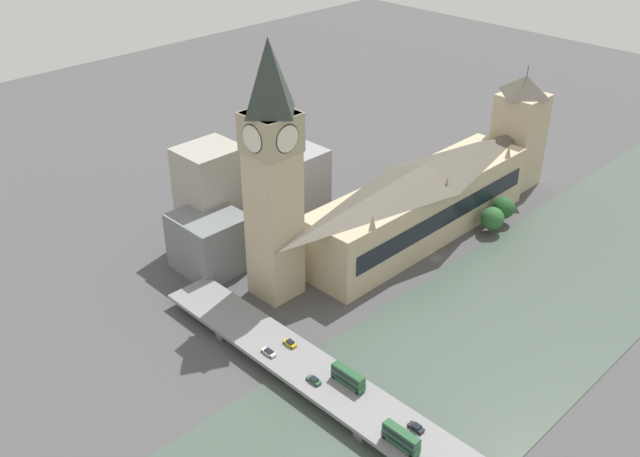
{
  "coord_description": "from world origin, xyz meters",
  "views": [
    {
      "loc": [
        -122.39,
        179.43,
        134.43
      ],
      "look_at": [
        18.48,
        39.72,
        20.61
      ],
      "focal_mm": 40.0,
      "sensor_mm": 36.0,
      "label": 1
    }
  ],
  "objects_px": {
    "road_bridge": "(375,416)",
    "double_decker_bus_mid": "(348,377)",
    "double_decker_bus_rear": "(401,438)",
    "car_northbound_tail": "(314,380)",
    "car_northbound_lead": "(269,352)",
    "victoria_tower": "(519,131)",
    "clock_tower": "(272,169)",
    "car_northbound_mid": "(290,343)",
    "car_southbound_lead": "(416,427)",
    "parliament_hall": "(421,201)"
  },
  "relations": [
    {
      "from": "victoria_tower",
      "to": "double_decker_bus_rear",
      "type": "distance_m",
      "value": 165.36
    },
    {
      "from": "car_northbound_lead",
      "to": "car_northbound_tail",
      "type": "relative_size",
      "value": 1.08
    },
    {
      "from": "double_decker_bus_rear",
      "to": "car_northbound_tail",
      "type": "xyz_separation_m",
      "value": [
        30.55,
        -0.88,
        -2.07
      ]
    },
    {
      "from": "car_northbound_tail",
      "to": "car_southbound_lead",
      "type": "bearing_deg",
      "value": -168.76
    },
    {
      "from": "car_northbound_tail",
      "to": "double_decker_bus_mid",
      "type": "bearing_deg",
      "value": -139.88
    },
    {
      "from": "clock_tower",
      "to": "car_southbound_lead",
      "type": "bearing_deg",
      "value": 165.13
    },
    {
      "from": "road_bridge",
      "to": "car_northbound_tail",
      "type": "height_order",
      "value": "car_northbound_tail"
    },
    {
      "from": "double_decker_bus_mid",
      "to": "double_decker_bus_rear",
      "type": "bearing_deg",
      "value": 164.05
    },
    {
      "from": "road_bridge",
      "to": "double_decker_bus_rear",
      "type": "relative_size",
      "value": 15.69
    },
    {
      "from": "clock_tower",
      "to": "car_northbound_lead",
      "type": "relative_size",
      "value": 17.81
    },
    {
      "from": "clock_tower",
      "to": "car_northbound_tail",
      "type": "bearing_deg",
      "value": 149.71
    },
    {
      "from": "double_decker_bus_rear",
      "to": "victoria_tower",
      "type": "bearing_deg",
      "value": -67.14
    },
    {
      "from": "double_decker_bus_rear",
      "to": "car_northbound_lead",
      "type": "relative_size",
      "value": 2.17
    },
    {
      "from": "car_northbound_mid",
      "to": "double_decker_bus_mid",
      "type": "bearing_deg",
      "value": 179.84
    },
    {
      "from": "clock_tower",
      "to": "road_bridge",
      "type": "distance_m",
      "value": 77.97
    },
    {
      "from": "double_decker_bus_rear",
      "to": "car_southbound_lead",
      "type": "distance_m",
      "value": 7.14
    },
    {
      "from": "victoria_tower",
      "to": "car_northbound_lead",
      "type": "height_order",
      "value": "victoria_tower"
    },
    {
      "from": "road_bridge",
      "to": "double_decker_bus_mid",
      "type": "xyz_separation_m",
      "value": [
        12.23,
        -2.9,
        3.44
      ]
    },
    {
      "from": "car_northbound_mid",
      "to": "car_northbound_tail",
      "type": "bearing_deg",
      "value": 159.42
    },
    {
      "from": "car_northbound_lead",
      "to": "parliament_hall",
      "type": "bearing_deg",
      "value": -79.59
    },
    {
      "from": "double_decker_bus_mid",
      "to": "car_northbound_mid",
      "type": "distance_m",
      "value": 22.81
    },
    {
      "from": "double_decker_bus_mid",
      "to": "car_northbound_lead",
      "type": "bearing_deg",
      "value": 15.81
    },
    {
      "from": "victoria_tower",
      "to": "car_southbound_lead",
      "type": "relative_size",
      "value": 12.14
    },
    {
      "from": "car_northbound_mid",
      "to": "clock_tower",
      "type": "bearing_deg",
      "value": -35.11
    },
    {
      "from": "car_northbound_mid",
      "to": "car_northbound_lead",
      "type": "bearing_deg",
      "value": 78.89
    },
    {
      "from": "car_southbound_lead",
      "to": "parliament_hall",
      "type": "bearing_deg",
      "value": -52.13
    },
    {
      "from": "road_bridge",
      "to": "car_northbound_lead",
      "type": "bearing_deg",
      "value": 6.16
    },
    {
      "from": "road_bridge",
      "to": "double_decker_bus_rear",
      "type": "xyz_separation_m",
      "value": [
        -11.36,
        3.84,
        3.61
      ]
    },
    {
      "from": "double_decker_bus_mid",
      "to": "car_northbound_mid",
      "type": "xyz_separation_m",
      "value": [
        22.73,
        -0.06,
        -1.82
      ]
    },
    {
      "from": "car_southbound_lead",
      "to": "double_decker_bus_rear",
      "type": "bearing_deg",
      "value": 95.98
    },
    {
      "from": "victoria_tower",
      "to": "car_northbound_mid",
      "type": "distance_m",
      "value": 147.03
    },
    {
      "from": "road_bridge",
      "to": "double_decker_bus_mid",
      "type": "height_order",
      "value": "double_decker_bus_mid"
    },
    {
      "from": "double_decker_bus_rear",
      "to": "car_northbound_tail",
      "type": "bearing_deg",
      "value": -1.65
    },
    {
      "from": "road_bridge",
      "to": "car_northbound_lead",
      "type": "distance_m",
      "value": 36.56
    },
    {
      "from": "car_northbound_tail",
      "to": "double_decker_bus_rear",
      "type": "bearing_deg",
      "value": 178.35
    },
    {
      "from": "road_bridge",
      "to": "car_northbound_mid",
      "type": "bearing_deg",
      "value": -4.84
    },
    {
      "from": "road_bridge",
      "to": "double_decker_bus_rear",
      "type": "height_order",
      "value": "double_decker_bus_rear"
    },
    {
      "from": "car_northbound_tail",
      "to": "parliament_hall",
      "type": "bearing_deg",
      "value": -69.08
    },
    {
      "from": "car_northbound_lead",
      "to": "clock_tower",
      "type": "bearing_deg",
      "value": -45.01
    },
    {
      "from": "victoria_tower",
      "to": "car_northbound_mid",
      "type": "height_order",
      "value": "victoria_tower"
    },
    {
      "from": "parliament_hall",
      "to": "road_bridge",
      "type": "relative_size",
      "value": 0.64
    },
    {
      "from": "road_bridge",
      "to": "double_decker_bus_mid",
      "type": "bearing_deg",
      "value": -13.35
    },
    {
      "from": "clock_tower",
      "to": "double_decker_bus_mid",
      "type": "relative_size",
      "value": 8.01
    },
    {
      "from": "car_northbound_lead",
      "to": "car_northbound_mid",
      "type": "bearing_deg",
      "value": -101.11
    },
    {
      "from": "car_southbound_lead",
      "to": "clock_tower",
      "type": "bearing_deg",
      "value": -14.87
    },
    {
      "from": "double_decker_bus_mid",
      "to": "car_southbound_lead",
      "type": "relative_size",
      "value": 2.5
    },
    {
      "from": "victoria_tower",
      "to": "double_decker_bus_mid",
      "type": "height_order",
      "value": "victoria_tower"
    },
    {
      "from": "clock_tower",
      "to": "double_decker_bus_rear",
      "type": "bearing_deg",
      "value": 160.46
    },
    {
      "from": "parliament_hall",
      "to": "clock_tower",
      "type": "height_order",
      "value": "clock_tower"
    },
    {
      "from": "clock_tower",
      "to": "road_bridge",
      "type": "height_order",
      "value": "clock_tower"
    }
  ]
}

